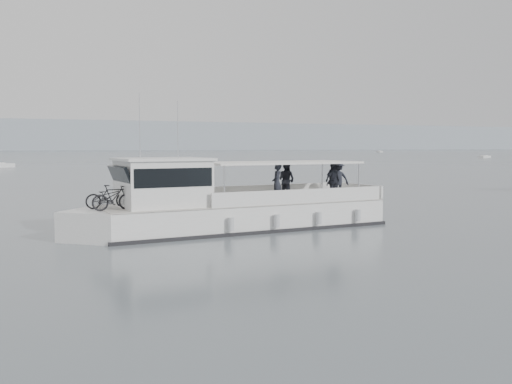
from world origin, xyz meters
name	(u,v)px	position (x,y,z in m)	size (l,w,h in m)	color
ground	(104,227)	(0.00, 0.00, 0.00)	(1400.00, 1400.00, 0.00)	slate
headland	(17,135)	(0.00, 560.00, 14.00)	(1400.00, 90.00, 28.00)	#939EA8
tour_boat	(219,208)	(4.39, -3.09, 0.99)	(14.44, 4.50, 6.01)	white
moored_fleet	(15,158)	(-3.35, 155.63, 0.36)	(403.57, 298.51, 8.99)	white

